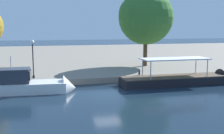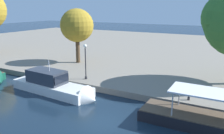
# 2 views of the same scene
# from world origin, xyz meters

# --- Properties ---
(ground_plane) EXTENTS (220.00, 220.00, 0.00)m
(ground_plane) POSITION_xyz_m (0.00, 0.00, 0.00)
(ground_plane) COLOR #142333
(dock_promenade) EXTENTS (120.00, 55.00, 0.67)m
(dock_promenade) POSITION_xyz_m (0.00, 33.06, 0.34)
(dock_promenade) COLOR gray
(dock_promenade) RESTS_ON ground_plane
(motor_yacht_1) EXTENTS (10.75, 3.22, 4.57)m
(motor_yacht_1) POSITION_xyz_m (-7.83, 3.15, 0.62)
(motor_yacht_1) COLOR silver
(motor_yacht_1) RESTS_ON ground_plane
(mooring_bollard_0) EXTENTS (0.24, 0.24, 0.65)m
(mooring_bollard_0) POSITION_xyz_m (5.35, 6.39, 1.02)
(mooring_bollard_0) COLOR #2D2D33
(mooring_bollard_0) RESTS_ON dock_promenade
(lamp_post) EXTENTS (0.41, 0.41, 4.18)m
(lamp_post) POSITION_xyz_m (-6.68, 7.13, 3.30)
(lamp_post) COLOR black
(lamp_post) RESTS_ON dock_promenade
(tree_2) EXTENTS (4.98, 4.98, 8.17)m
(tree_2) POSITION_xyz_m (-12.83, 13.66, 6.31)
(tree_2) COLOR #4C3823
(tree_2) RESTS_ON dock_promenade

